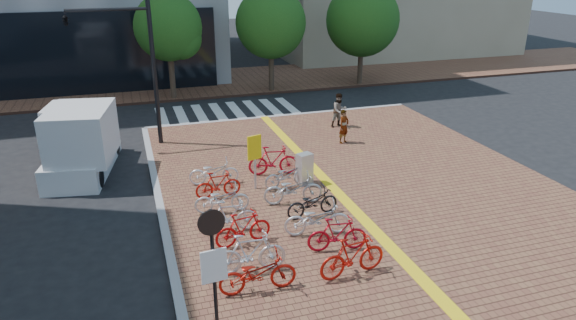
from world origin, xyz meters
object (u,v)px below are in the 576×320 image
object	(u,v)px
bike_7	(353,256)
bike_11	(293,189)
utility_box	(305,169)
notice_sign	(213,259)
bike_13	(273,160)
pedestrian_a	(344,126)
bike_1	(250,253)
traffic_light_pole	(115,45)
bike_9	(317,219)
bike_10	(312,203)
bike_2	(243,228)
bike_0	(258,273)
box_truck	(80,140)
yellow_sign	(255,152)
bike_4	(222,199)
bike_8	(337,234)
bike_12	(287,175)
bike_3	(230,216)
bike_5	(218,184)
pedestrian_b	(339,110)
bike_6	(214,172)

from	to	relation	value
bike_7	bike_11	distance (m)	4.44
utility_box	notice_sign	xyz separation A→B (m)	(-4.49, -7.00, 1.34)
bike_7	utility_box	distance (m)	5.88
bike_13	pedestrian_a	size ratio (longest dim) A/B	1.25
bike_1	traffic_light_pole	world-z (taller)	traffic_light_pole
bike_9	bike_11	size ratio (longest dim) A/B	0.99
bike_11	traffic_light_pole	size ratio (longest dim) A/B	0.31
bike_11	bike_10	bearing A→B (deg)	-156.30
bike_11	bike_9	bearing A→B (deg)	-171.78
bike_2	utility_box	bearing A→B (deg)	-51.03
bike_10	bike_13	distance (m)	3.60
bike_0	box_truck	bearing A→B (deg)	26.22
bike_9	yellow_sign	world-z (taller)	yellow_sign
utility_box	bike_11	bearing A→B (deg)	-122.82
bike_2	utility_box	distance (m)	4.63
bike_9	bike_13	world-z (taller)	bike_13
bike_1	bike_4	size ratio (longest dim) A/B	1.07
bike_2	box_truck	distance (m)	8.84
bike_8	bike_12	bearing A→B (deg)	9.62
bike_0	bike_12	world-z (taller)	bike_0
bike_3	pedestrian_a	world-z (taller)	pedestrian_a
bike_3	traffic_light_pole	distance (m)	9.99
yellow_sign	pedestrian_a	bearing A→B (deg)	36.01
notice_sign	bike_9	bearing A→B (deg)	43.59
bike_2	bike_3	bearing A→B (deg)	4.82
bike_5	box_truck	distance (m)	6.21
bike_8	pedestrian_b	distance (m)	11.45
bike_8	box_truck	bearing A→B (deg)	48.49
bike_7	bike_11	size ratio (longest dim) A/B	0.95
notice_sign	bike_12	bearing A→B (deg)	61.40
bike_8	bike_13	size ratio (longest dim) A/B	0.89
bike_12	traffic_light_pole	size ratio (longest dim) A/B	0.27
notice_sign	utility_box	bearing A→B (deg)	57.37
yellow_sign	bike_12	bearing A→B (deg)	-6.96
utility_box	yellow_sign	distance (m)	1.97
bike_6	yellow_sign	bearing A→B (deg)	-116.62
bike_4	bike_7	bearing A→B (deg)	-145.99
bike_8	yellow_sign	size ratio (longest dim) A/B	0.84
bike_3	bike_13	distance (m)	4.51
bike_10	traffic_light_pole	xyz separation A→B (m)	(-5.43, 8.61, 3.90)
pedestrian_a	bike_10	bearing A→B (deg)	-147.40
pedestrian_a	bike_9	bearing A→B (deg)	-144.94
bike_4	notice_sign	xyz separation A→B (m)	(-1.22, -5.72, 1.46)
bike_4	yellow_sign	distance (m)	2.22
bike_4	pedestrian_b	size ratio (longest dim) A/B	1.07
bike_11	utility_box	bearing A→B (deg)	-24.94
bike_6	pedestrian_a	size ratio (longest dim) A/B	1.18
bike_6	bike_1	bearing A→B (deg)	-173.37
bike_5	bike_7	world-z (taller)	bike_7
bike_3	bike_10	distance (m)	2.70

